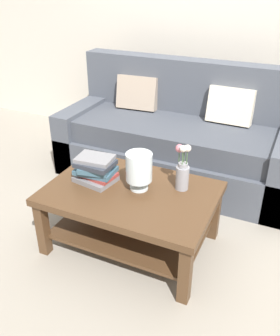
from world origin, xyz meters
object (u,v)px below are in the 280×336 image
object	(u,v)px
couch	(177,139)
flower_pitcher	(182,171)
coffee_table	(131,206)
glass_hurricane_vase	(139,168)
book_stack_main	(96,170)

from	to	relation	value
couch	flower_pitcher	bearing A→B (deg)	-69.06
coffee_table	glass_hurricane_vase	bearing A→B (deg)	43.11
couch	glass_hurricane_vase	distance (m)	1.14
couch	flower_pitcher	world-z (taller)	couch
couch	coffee_table	bearing A→B (deg)	-86.68
coffee_table	flower_pitcher	size ratio (longest dim) A/B	3.42
glass_hurricane_vase	flower_pitcher	xyz separation A→B (m)	(0.26, 0.12, -0.02)
book_stack_main	couch	bearing A→B (deg)	79.67
coffee_table	flower_pitcher	xyz separation A→B (m)	(0.31, 0.17, 0.27)
flower_pitcher	coffee_table	bearing A→B (deg)	-151.33
coffee_table	flower_pitcher	bearing A→B (deg)	28.67
couch	coffee_table	distance (m)	1.15
coffee_table	flower_pitcher	distance (m)	0.44
coffee_table	glass_hurricane_vase	world-z (taller)	glass_hurricane_vase
flower_pitcher	couch	bearing A→B (deg)	110.94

